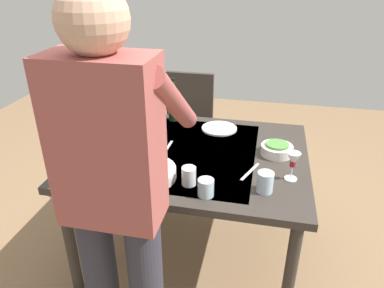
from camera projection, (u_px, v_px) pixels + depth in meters
ground_plane at (192, 249)px, 2.43m from camera, size 6.00×6.00×0.00m
dining_table at (192, 163)px, 2.13m from camera, size 1.31×1.05×0.74m
chair_near at (187, 121)px, 3.03m from camera, size 0.40×0.40×0.91m
person_server at (115, 194)px, 1.33m from camera, size 0.42×0.61×1.69m
wine_bottle at (173, 105)px, 2.47m from camera, size 0.07×0.07×0.30m
wine_glass_left at (293, 161)px, 1.78m from camera, size 0.07×0.07×0.15m
wine_glass_right at (129, 103)px, 2.51m from camera, size 0.07×0.07×0.15m
water_cup_near_left at (206, 188)px, 1.68m from camera, size 0.08×0.08×0.09m
water_cup_near_right at (189, 176)px, 1.77m from camera, size 0.07×0.07×0.09m
water_cup_far_left at (265, 182)px, 1.71m from camera, size 0.08×0.08×0.10m
serving_bowl_pasta at (147, 172)px, 1.82m from camera, size 0.30×0.30×0.07m
side_bowl_salad at (277, 149)px, 2.05m from camera, size 0.18×0.18×0.07m
dinner_plate_near at (219, 128)px, 2.37m from camera, size 0.23×0.23×0.01m
table_knife at (250, 172)px, 1.89m from camera, size 0.09×0.19×0.00m
table_fork at (167, 148)px, 2.13m from camera, size 0.02×0.18×0.00m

